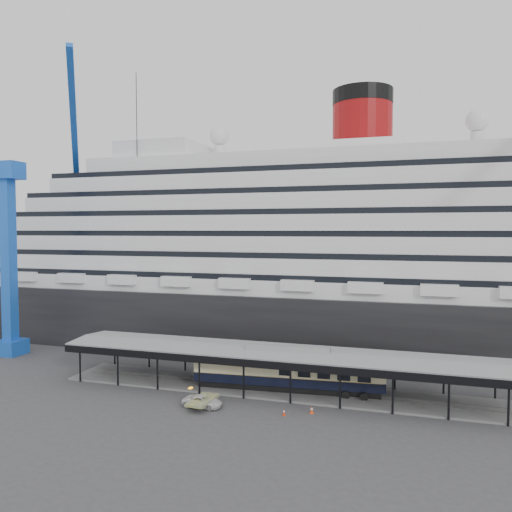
{
  "coord_description": "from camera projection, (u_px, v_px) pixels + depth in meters",
  "views": [
    {
      "loc": [
        15.89,
        -55.14,
        20.31
      ],
      "look_at": [
        -3.51,
        8.0,
        16.85
      ],
      "focal_mm": 35.0,
      "sensor_mm": 36.0,
      "label": 1
    }
  ],
  "objects": [
    {
      "name": "port_truck",
      "position": [
        203.0,
        401.0,
        57.16
      ],
      "size": [
        4.7,
        2.4,
        1.27
      ],
      "primitive_type": "imported",
      "rotation": [
        0.0,
        0.0,
        1.51
      ],
      "color": "silver",
      "rests_on": "ground"
    },
    {
      "name": "pullman_carriage",
      "position": [
        288.0,
        369.0,
        62.51
      ],
      "size": [
        24.0,
        4.94,
        23.4
      ],
      "rotation": [
        0.0,
        0.0,
        0.08
      ],
      "color": "black",
      "rests_on": "ground"
    },
    {
      "name": "traffic_cone_mid",
      "position": [
        284.0,
        412.0,
        54.58
      ],
      "size": [
        0.41,
        0.41,
        0.72
      ],
      "rotation": [
        0.0,
        0.0,
        0.11
      ],
      "color": "red",
      "rests_on": "ground"
    },
    {
      "name": "traffic_cone_right",
      "position": [
        312.0,
        410.0,
        55.18
      ],
      "size": [
        0.56,
        0.56,
        0.83
      ],
      "rotation": [
        0.0,
        0.0,
        -0.39
      ],
      "color": "#FA440D",
      "rests_on": "ground"
    },
    {
      "name": "cruise_ship",
      "position": [
        315.0,
        241.0,
        87.93
      ],
      "size": [
        130.0,
        30.0,
        43.9
      ],
      "color": "black",
      "rests_on": "ground"
    },
    {
      "name": "traffic_cone_left",
      "position": [
        208.0,
        403.0,
        57.54
      ],
      "size": [
        0.48,
        0.48,
        0.76
      ],
      "rotation": [
        0.0,
        0.0,
        0.26
      ],
      "color": "#D94B0C",
      "rests_on": "ground"
    },
    {
      "name": "ground",
      "position": [
        265.0,
        403.0,
        58.36
      ],
      "size": [
        200.0,
        200.0,
        0.0
      ],
      "primitive_type": "plane",
      "color": "#37373A",
      "rests_on": "ground"
    },
    {
      "name": "crane_blue",
      "position": [
        15.0,
        232.0,
        80.68
      ],
      "size": [
        22.63,
        19.19,
        47.6
      ],
      "color": "blue",
      "rests_on": "ground"
    },
    {
      "name": "platform_canopy",
      "position": [
        276.0,
        372.0,
        63.01
      ],
      "size": [
        56.0,
        9.18,
        5.3
      ],
      "color": "slate",
      "rests_on": "ground"
    }
  ]
}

